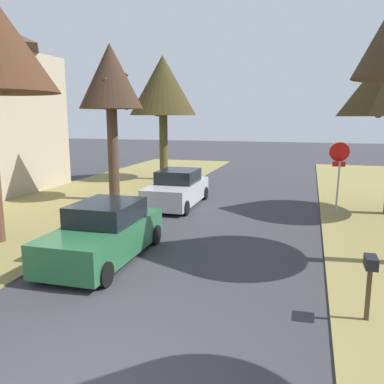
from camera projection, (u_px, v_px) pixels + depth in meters
name	position (u px, v px, depth m)	size (l,w,h in m)	color
stop_sign_far	(339.00, 163.00, 15.48)	(0.81, 0.73, 2.91)	#9EA0A5
street_tree_left_mid_b	(111.00, 80.00, 17.92)	(2.86, 2.86, 7.04)	#473428
street_tree_left_far	(163.00, 87.00, 24.18)	(4.05, 4.05, 7.45)	#484222
parked_sedan_green	(104.00, 234.00, 11.06)	(2.00, 4.43, 1.57)	#28663D
parked_sedan_silver	(177.00, 189.00, 17.81)	(2.00, 4.43, 1.57)	#BCBCC1
curbside_mailbox	(370.00, 270.00, 7.55)	(0.22, 0.44, 1.27)	brown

